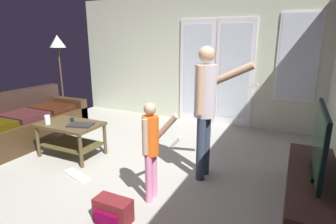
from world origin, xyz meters
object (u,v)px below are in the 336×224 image
tv_stand (311,194)px  floor_lamp (58,49)px  leather_couch (23,126)px  backpack (113,211)px  loose_keyboard (76,175)px  person_adult (206,102)px  cup_near_edge (47,120)px  person_child (151,144)px  laptop_closed (81,125)px  tv_remote_black (72,120)px  flat_screen_tv (319,142)px  coffee_table (71,132)px

tv_stand → floor_lamp: bearing=164.5°
leather_couch → floor_lamp: (-0.30, 1.19, 1.21)m
backpack → loose_keyboard: 1.10m
person_adult → loose_keyboard: 1.87m
loose_keyboard → cup_near_edge: size_ratio=3.56×
person_child → cup_near_edge: size_ratio=8.28×
person_child → laptop_closed: size_ratio=3.17×
floor_lamp → tv_remote_black: (1.35, -1.12, -0.99)m
flat_screen_tv → backpack: (-1.67, -0.94, -0.63)m
flat_screen_tv → cup_near_edge: bearing=-177.7°
leather_couch → person_adult: bearing=3.3°
loose_keyboard → leather_couch: bearing=162.9°
floor_lamp → backpack: size_ratio=4.93×
tv_stand → flat_screen_tv: 0.54m
laptop_closed → backpack: bearing=-53.9°
tv_stand → person_adult: size_ratio=1.02×
person_child → loose_keyboard: (-1.12, 0.04, -0.63)m
coffee_table → person_adult: (1.96, 0.22, 0.60)m
person_adult → person_child: (-0.34, -0.72, -0.33)m
floor_lamp → cup_near_edge: floor_lamp is taller
person_child → laptop_closed: person_child is taller
loose_keyboard → tv_remote_black: (-0.58, 0.57, 0.50)m
tv_stand → cup_near_edge: 3.41m
tv_stand → loose_keyboard: bearing=-170.9°
flat_screen_tv → person_child: size_ratio=0.93×
coffee_table → backpack: 1.78m
leather_couch → person_child: (2.75, -0.54, 0.35)m
loose_keyboard → backpack: bearing=-28.3°
laptop_closed → cup_near_edge: cup_near_edge is taller
coffee_table → tv_remote_black: size_ratio=5.21×
coffee_table → leather_couch: bearing=177.8°
floor_lamp → cup_near_edge: size_ratio=13.68×
coffee_table → cup_near_edge: (-0.25, -0.17, 0.20)m
person_adult → person_child: bearing=-115.3°
person_child → tv_remote_black: person_child is taller
floor_lamp → person_adult: bearing=-16.6°
flat_screen_tv → loose_keyboard: bearing=-170.8°
person_child → backpack: (-0.16, -0.48, -0.53)m
leather_couch → tv_remote_black: leather_couch is taller
person_adult → tv_remote_black: bearing=-176.9°
flat_screen_tv → person_adult: bearing=167.7°
flat_screen_tv → tv_remote_black: flat_screen_tv is taller
person_child → backpack: 0.73m
loose_keyboard → laptop_closed: bearing=122.8°
person_adult → loose_keyboard: (-1.46, -0.68, -0.95)m
backpack → person_child: bearing=71.9°
flat_screen_tv → coffee_table: bearing=179.4°
leather_couch → tv_remote_black: bearing=3.8°
leather_couch → tv_remote_black: 1.07m
leather_couch → cup_near_edge: (0.87, -0.21, 0.27)m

